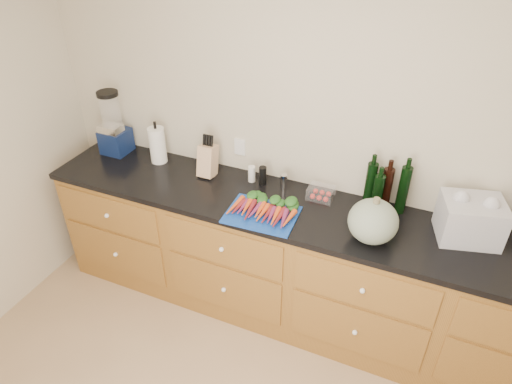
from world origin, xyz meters
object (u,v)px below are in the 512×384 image
at_px(carrots, 264,208).
at_px(knife_block, 208,161).
at_px(blender_appliance, 113,127).
at_px(paper_towel, 158,145).
at_px(tomato_box, 321,193).
at_px(squash, 373,221).
at_px(cutting_board, 262,215).

distance_m(carrots, knife_block, 0.60).
bearing_deg(blender_appliance, carrots, -12.09).
bearing_deg(paper_towel, tomato_box, 0.46).
bearing_deg(blender_appliance, squash, -7.97).
bearing_deg(carrots, blender_appliance, 167.91).
distance_m(carrots, paper_towel, 1.00).
height_order(carrots, blender_appliance, blender_appliance).
height_order(cutting_board, blender_appliance, blender_appliance).
bearing_deg(paper_towel, carrots, -16.77).
bearing_deg(cutting_board, blender_appliance, 166.63).
bearing_deg(paper_towel, knife_block, -2.71).
relative_size(cutting_board, tomato_box, 2.62).
height_order(squash, tomato_box, squash).
height_order(carrots, tomato_box, tomato_box).
height_order(paper_towel, tomato_box, paper_towel).
xyz_separation_m(cutting_board, paper_towel, (-0.96, 0.32, 0.13)).
bearing_deg(knife_block, cutting_board, -29.29).
bearing_deg(knife_block, carrots, -26.66).
bearing_deg(carrots, tomato_box, 47.00).
distance_m(cutting_board, blender_appliance, 1.39).
xyz_separation_m(carrots, blender_appliance, (-1.33, 0.29, 0.18)).
height_order(cutting_board, knife_block, knife_block).
relative_size(cutting_board, paper_towel, 1.62).
bearing_deg(blender_appliance, paper_towel, 0.40).
distance_m(squash, tomato_box, 0.49).
bearing_deg(carrots, squash, 0.55).
bearing_deg(blender_appliance, knife_block, -1.24).
bearing_deg(cutting_board, paper_towel, 161.52).
distance_m(carrots, blender_appliance, 1.38).
relative_size(cutting_board, carrots, 1.07).
xyz_separation_m(carrots, paper_towel, (-0.96, 0.29, 0.10)).
bearing_deg(cutting_board, carrots, 90.00).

